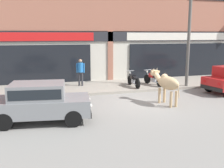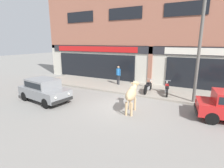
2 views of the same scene
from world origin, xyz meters
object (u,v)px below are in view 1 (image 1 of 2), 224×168
utility_pole (189,37)px  cow (167,83)px  motorcycle_0 (134,80)px  motorcycle_1 (153,79)px  car_1 (40,100)px  pedestrian (80,69)px

utility_pole → cow: bearing=-134.5°
motorcycle_0 → motorcycle_1: bearing=4.0°
car_1 → motorcycle_0: 7.17m
cow → motorcycle_0: bearing=92.7°
motorcycle_1 → pedestrian: 4.45m
car_1 → cow: bearing=9.4°
motorcycle_0 → utility_pole: utility_pole is taller
motorcycle_0 → utility_pole: bearing=-13.3°
pedestrian → motorcycle_0: bearing=-20.8°
motorcycle_0 → utility_pole: size_ratio=0.31×
pedestrian → utility_pole: 6.63m
motorcycle_0 → cow: bearing=-87.3°
cow → car_1: 5.70m
cow → motorcycle_0: 3.75m
motorcycle_0 → pedestrian: size_ratio=1.13×
cow → car_1: cow is taller
utility_pole → motorcycle_0: bearing=166.7°
cow → utility_pole: 4.65m
car_1 → pedestrian: size_ratio=2.35×
motorcycle_1 → cow: bearing=-106.8°
car_1 → motorcycle_0: (5.45, 4.65, -0.28)m
motorcycle_0 → car_1: bearing=-139.6°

